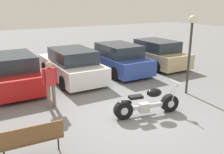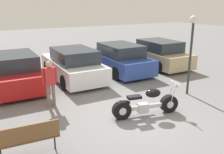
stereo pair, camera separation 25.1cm
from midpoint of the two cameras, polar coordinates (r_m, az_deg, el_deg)
The scene contains 9 objects.
ground_plane at distance 8.28m, azimuth 4.96°, elevation -8.90°, with size 60.00×60.00×0.00m, color slate.
motorcycle at distance 8.22m, azimuth 7.04°, elevation -6.04°, with size 2.29×0.84×1.05m.
parked_car_red at distance 11.59m, azimuth -22.24°, elevation 1.07°, with size 1.96×4.52×1.50m.
parked_car_white at distance 12.07m, azimuth -9.86°, elevation 2.67°, with size 1.96×4.52×1.50m.
parked_car_blue at distance 13.30m, azimuth 0.51°, elevation 4.21°, with size 1.96×4.52×1.50m.
parked_car_champagne at distance 14.82m, azimuth 9.16°, elevation 5.30°, with size 1.96×4.52×1.50m.
park_bench at distance 6.29m, azimuth -18.96°, elevation -13.02°, with size 1.47×0.47×0.89m.
lamp_post at distance 10.13m, azimuth 16.89°, elevation 8.31°, with size 0.29×0.29×3.10m.
person_standing at distance 8.85m, azimuth -14.74°, elevation -0.84°, with size 0.52×0.22×1.66m.
Camera 1 is at (-4.46, -6.01, 3.57)m, focal length 40.00 mm.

